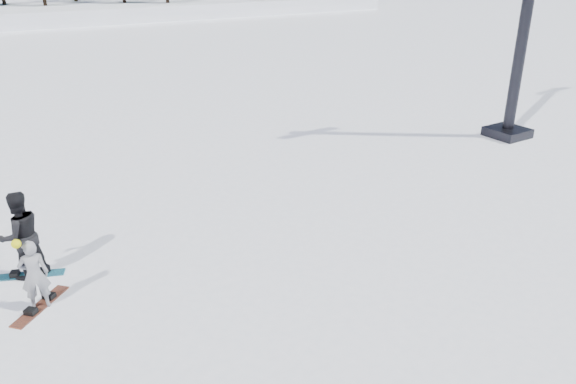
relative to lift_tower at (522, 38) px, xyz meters
name	(u,v)px	position (x,y,z in m)	size (l,w,h in m)	color
ground	(131,327)	(-15.96, -4.42, -3.72)	(420.00, 420.00, 0.00)	white
lift_tower	(522,38)	(0.00, 0.00, 0.00)	(2.52, 1.42, 9.15)	black
snowboarder_woman	(34,274)	(-17.34, -2.85, -2.96)	(0.59, 0.42, 1.64)	#A1A1A6
snowboarder_man	(20,235)	(-17.37, -1.46, -2.72)	(0.97, 0.76, 2.00)	black
snowboard_woman	(41,306)	(-17.33, -2.85, -3.71)	(1.50, 0.28, 0.03)	brown
snowboard_man	(29,275)	(-17.37, -1.46, -3.71)	(1.50, 0.28, 0.03)	teal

